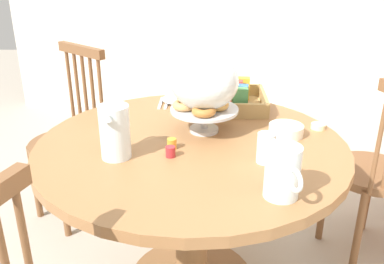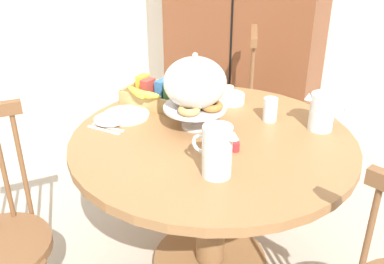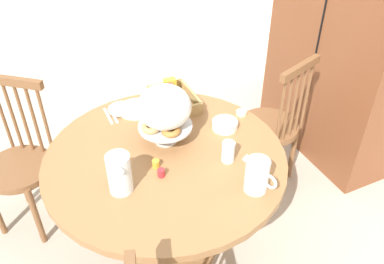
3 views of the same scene
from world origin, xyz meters
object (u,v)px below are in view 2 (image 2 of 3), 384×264
pastry_stand_with_dome (195,86)px  wooden_armoire (247,6)px  orange_juice_pitcher (217,153)px  milk_pitcher (322,113)px  china_plate_small (111,119)px  cereal_basket (155,94)px  dining_table (212,178)px  drinking_glass (270,110)px  windsor_chair_by_cabinet (228,112)px  china_plate_large (126,115)px  cereal_bowl (231,98)px  butter_dish (228,88)px

pastry_stand_with_dome → wooden_armoire: bearing=102.6°
pastry_stand_with_dome → orange_juice_pitcher: (0.25, -0.32, -0.11)m
pastry_stand_with_dome → milk_pitcher: 0.57m
china_plate_small → cereal_basket: bearing=77.3°
dining_table → orange_juice_pitcher: 0.42m
orange_juice_pitcher → drinking_glass: orange_juice_pitcher is taller
wooden_armoire → milk_pitcher: bearing=-56.7°
orange_juice_pitcher → drinking_glass: (0.03, 0.54, -0.03)m
dining_table → windsor_chair_by_cabinet: (-0.28, 0.87, -0.08)m
china_plate_small → wooden_armoire: bearing=89.0°
pastry_stand_with_dome → orange_juice_pitcher: 0.42m
wooden_armoire → pastry_stand_with_dome: (0.34, -1.51, -0.05)m
milk_pitcher → china_plate_large: (-0.84, -0.28, -0.07)m
dining_table → china_plate_small: (-0.48, -0.08, 0.23)m
pastry_stand_with_dome → cereal_basket: (-0.30, 0.16, -0.15)m
china_plate_small → drinking_glass: bearing=28.6°
china_plate_small → cereal_bowl: cereal_bowl is taller
china_plate_large → china_plate_small: bearing=-106.2°
orange_juice_pitcher → cereal_basket: 0.73m
windsor_chair_by_cabinet → milk_pitcher: size_ratio=5.23×
windsor_chair_by_cabinet → milk_pitcher: bearing=-40.7°
orange_juice_pitcher → butter_dish: orange_juice_pitcher is taller
orange_juice_pitcher → windsor_chair_by_cabinet: bearing=110.3°
dining_table → butter_dish: (-0.15, 0.53, 0.22)m
wooden_armoire → pastry_stand_with_dome: 1.55m
cereal_basket → drinking_glass: 0.58m
cereal_bowl → butter_dish: (-0.08, 0.15, -0.01)m
china_plate_small → butter_dish: (0.32, 0.61, -0.01)m
windsor_chair_by_cabinet → drinking_glass: (0.45, -0.60, 0.34)m
windsor_chair_by_cabinet → pastry_stand_with_dome: pastry_stand_with_dome is taller
drinking_glass → cereal_basket: bearing=-173.9°
china_plate_large → cereal_bowl: cereal_bowl is taller
orange_juice_pitcher → china_plate_large: size_ratio=0.90×
orange_juice_pitcher → pastry_stand_with_dome: bearing=127.8°
cereal_basket → china_plate_large: 0.21m
windsor_chair_by_cabinet → butter_dish: size_ratio=16.25×
butter_dish → cereal_bowl: bearing=-63.3°
milk_pitcher → drinking_glass: 0.23m
orange_juice_pitcher → drinking_glass: size_ratio=1.80×
wooden_armoire → milk_pitcher: (0.84, -1.28, -0.17)m
windsor_chair_by_cabinet → pastry_stand_with_dome: size_ratio=2.83×
cereal_basket → butter_dish: (0.26, 0.33, -0.04)m
pastry_stand_with_dome → milk_pitcher: size_ratio=1.85×
dining_table → windsor_chair_by_cabinet: size_ratio=1.25×
cereal_basket → cereal_bowl: (0.34, 0.18, -0.02)m
windsor_chair_by_cabinet → cereal_basket: windsor_chair_by_cabinet is taller
dining_table → china_plate_small: size_ratio=8.16×
orange_juice_pitcher → milk_pitcher: size_ratio=1.06×
windsor_chair_by_cabinet → pastry_stand_with_dome: bearing=-78.1°
drinking_glass → china_plate_small: bearing=-151.4°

